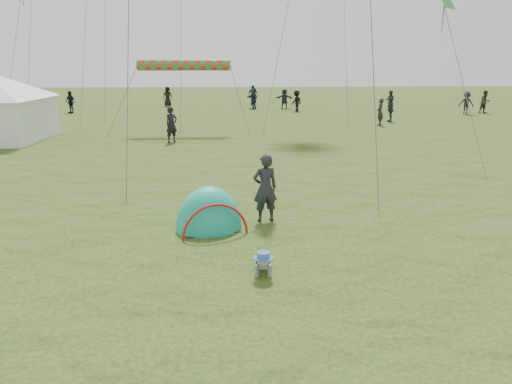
{
  "coord_description": "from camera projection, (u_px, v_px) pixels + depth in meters",
  "views": [
    {
      "loc": [
        -0.52,
        -9.05,
        4.07
      ],
      "look_at": [
        0.13,
        2.5,
        1.0
      ],
      "focal_mm": 35.0,
      "sensor_mm": 36.0,
      "label": 1
    }
  ],
  "objects": [
    {
      "name": "popup_tent",
      "position": [
        209.0,
        229.0,
        12.42
      ],
      "size": [
        1.99,
        1.8,
        2.16
      ],
      "primitive_type": "ellipsoid",
      "rotation": [
        0.0,
        0.0,
        0.29
      ],
      "color": "#04995E",
      "rests_on": "ground"
    },
    {
      "name": "crowd_person_13",
      "position": [
        390.0,
        100.0,
        41.24
      ],
      "size": [
        0.97,
        0.88,
        1.63
      ],
      "primitive_type": "imported",
      "rotation": [
        0.0,
        0.0,
        2.74
      ],
      "color": "#3B3028",
      "rests_on": "ground"
    },
    {
      "name": "crowd_person_1",
      "position": [
        485.0,
        102.0,
        39.08
      ],
      "size": [
        0.97,
        0.81,
        1.76
      ],
      "primitive_type": "imported",
      "rotation": [
        0.0,
        0.0,
        0.19
      ],
      "color": "#372F26",
      "rests_on": "ground"
    },
    {
      "name": "crowd_person_9",
      "position": [
        296.0,
        101.0,
        40.43
      ],
      "size": [
        1.22,
        1.2,
        1.68
      ],
      "primitive_type": "imported",
      "rotation": [
        0.0,
        0.0,
        3.89
      ],
      "color": "black",
      "rests_on": "ground"
    },
    {
      "name": "crowd_person_5",
      "position": [
        284.0,
        99.0,
        42.75
      ],
      "size": [
        1.58,
        0.61,
        1.67
      ],
      "primitive_type": "imported",
      "rotation": [
        0.0,
        0.0,
        3.07
      ],
      "color": "#21303F",
      "rests_on": "ground"
    },
    {
      "name": "standing_adult",
      "position": [
        265.0,
        188.0,
        12.79
      ],
      "size": [
        0.73,
        0.56,
        1.77
      ],
      "primitive_type": "imported",
      "rotation": [
        0.0,
        0.0,
        3.38
      ],
      "color": "#232427",
      "rests_on": "ground"
    },
    {
      "name": "crowd_person_14",
      "position": [
        70.0,
        102.0,
        39.13
      ],
      "size": [
        1.07,
        0.91,
        1.72
      ],
      "primitive_type": "imported",
      "rotation": [
        0.0,
        0.0,
        5.7
      ],
      "color": "black",
      "rests_on": "ground"
    },
    {
      "name": "crowd_person_10",
      "position": [
        168.0,
        96.0,
        44.93
      ],
      "size": [
        0.99,
        0.81,
        1.75
      ],
      "primitive_type": "imported",
      "rotation": [
        0.0,
        0.0,
        0.34
      ],
      "color": "black",
      "rests_on": "ground"
    },
    {
      "name": "crowd_person_12",
      "position": [
        380.0,
        112.0,
        31.85
      ],
      "size": [
        0.62,
        0.73,
        1.69
      ],
      "primitive_type": "imported",
      "rotation": [
        0.0,
        0.0,
        4.3
      ],
      "color": "black",
      "rests_on": "ground"
    },
    {
      "name": "crowd_person_8",
      "position": [
        253.0,
        95.0,
        46.32
      ],
      "size": [
        1.14,
        0.82,
        1.8
      ],
      "primitive_type": "imported",
      "rotation": [
        0.0,
        0.0,
        2.73
      ],
      "color": "#212631",
      "rests_on": "ground"
    },
    {
      "name": "crowd_person_3",
      "position": [
        466.0,
        103.0,
        38.25
      ],
      "size": [
        1.28,
        1.06,
        1.72
      ],
      "primitive_type": "imported",
      "rotation": [
        0.0,
        0.0,
        5.83
      ],
      "color": "black",
      "rests_on": "ground"
    },
    {
      "name": "crawling_toddler",
      "position": [
        263.0,
        261.0,
        9.74
      ],
      "size": [
        0.53,
        0.73,
        0.54
      ],
      "primitive_type": null,
      "rotation": [
        0.0,
        0.0,
        -0.06
      ],
      "color": "black",
      "rests_on": "ground"
    },
    {
      "name": "rainbow_tube_kite",
      "position": [
        184.0,
        65.0,
        28.1
      ],
      "size": [
        5.21,
        0.64,
        0.64
      ],
      "primitive_type": "cylinder",
      "rotation": [
        0.0,
        1.57,
        0.0
      ],
      "color": "red"
    },
    {
      "name": "crowd_person_6",
      "position": [
        172.0,
        125.0,
        25.15
      ],
      "size": [
        0.78,
        0.75,
        1.8
      ],
      "primitive_type": "imported",
      "rotation": [
        0.0,
        0.0,
        0.71
      ],
      "color": "black",
      "rests_on": "ground"
    },
    {
      "name": "ground",
      "position": [
        256.0,
        274.0,
        9.81
      ],
      "size": [
        140.0,
        140.0,
        0.0
      ],
      "primitive_type": "plane",
      "color": "#163C0C"
    },
    {
      "name": "crowd_person_11",
      "position": [
        254.0,
        98.0,
        42.53
      ],
      "size": [
        1.18,
        1.72,
        1.79
      ],
      "primitive_type": "imported",
      "rotation": [
        0.0,
        0.0,
        5.15
      ],
      "color": "#1B2834",
      "rests_on": "ground"
    },
    {
      "name": "crowd_person_2",
      "position": [
        391.0,
        110.0,
        33.63
      ],
      "size": [
        0.78,
        1.03,
        1.63
      ],
      "primitive_type": "imported",
      "rotation": [
        0.0,
        0.0,
        4.26
      ],
      "color": "#252D41",
      "rests_on": "ground"
    },
    {
      "name": "crowd_person_0",
      "position": [
        19.0,
        121.0,
        27.47
      ],
      "size": [
        0.58,
        0.68,
        1.59
      ],
      "primitive_type": "imported",
      "rotation": [
        0.0,
        0.0,
        1.98
      ],
      "color": "black",
      "rests_on": "ground"
    }
  ]
}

